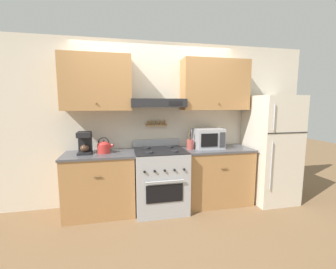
# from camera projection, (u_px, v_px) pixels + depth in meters

# --- Properties ---
(ground_plane) EXTENTS (16.00, 16.00, 0.00)m
(ground_plane) POSITION_uv_depth(u_px,v_px,m) (163.00, 217.00, 3.19)
(ground_plane) COLOR brown
(wall_back) EXTENTS (5.20, 0.46, 2.55)m
(wall_back) POSITION_uv_depth(u_px,v_px,m) (158.00, 111.00, 3.55)
(wall_back) COLOR beige
(wall_back) RESTS_ON ground_plane
(counter_left) EXTENTS (0.99, 0.62, 0.89)m
(counter_left) POSITION_uv_depth(u_px,v_px,m) (100.00, 183.00, 3.25)
(counter_left) COLOR #AD7A47
(counter_left) RESTS_ON ground_plane
(counter_right) EXTENTS (1.09, 0.62, 0.89)m
(counter_right) POSITION_uv_depth(u_px,v_px,m) (216.00, 175.00, 3.63)
(counter_right) COLOR #AD7A47
(counter_right) RESTS_ON ground_plane
(stove_range) EXTENTS (0.75, 0.72, 1.03)m
(stove_range) POSITION_uv_depth(u_px,v_px,m) (160.00, 179.00, 3.38)
(stove_range) COLOR #ADAFB5
(stove_range) RESTS_ON ground_plane
(refrigerator) EXTENTS (0.68, 0.76, 1.72)m
(refrigerator) POSITION_uv_depth(u_px,v_px,m) (270.00, 149.00, 3.69)
(refrigerator) COLOR beige
(refrigerator) RESTS_ON ground_plane
(tea_kettle) EXTENTS (0.23, 0.18, 0.23)m
(tea_kettle) POSITION_uv_depth(u_px,v_px,m) (104.00, 147.00, 3.21)
(tea_kettle) COLOR red
(tea_kettle) RESTS_ON counter_left
(coffee_maker) EXTENTS (0.18, 0.23, 0.31)m
(coffee_maker) POSITION_uv_depth(u_px,v_px,m) (85.00, 142.00, 3.17)
(coffee_maker) COLOR black
(coffee_maker) RESTS_ON counter_left
(microwave) EXTENTS (0.44, 0.36, 0.31)m
(microwave) POSITION_uv_depth(u_px,v_px,m) (208.00, 138.00, 3.56)
(microwave) COLOR #ADAFB5
(microwave) RESTS_ON counter_right
(utensil_crock) EXTENTS (0.11, 0.11, 0.30)m
(utensil_crock) POSITION_uv_depth(u_px,v_px,m) (190.00, 144.00, 3.48)
(utensil_crock) COLOR #B24C42
(utensil_crock) RESTS_ON counter_right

